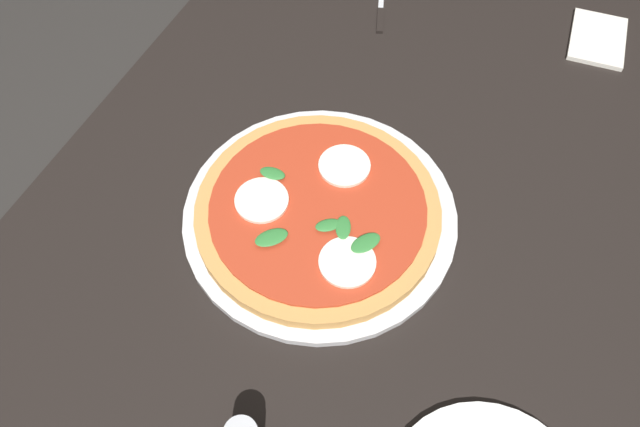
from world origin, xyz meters
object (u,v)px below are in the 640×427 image
at_px(serving_tray, 320,215).
at_px(napkin, 598,39).
at_px(dining_table, 319,310).
at_px(knife, 381,8).
at_px(pizza, 318,211).

bearing_deg(serving_tray, napkin, -29.03).
xyz_separation_m(serving_tray, napkin, (0.52, -0.29, -0.00)).
height_order(dining_table, knife, knife).
distance_m(dining_table, pizza, 0.15).
relative_size(serving_tray, pizza, 1.13).
xyz_separation_m(serving_tray, knife, (0.45, 0.08, -0.00)).
bearing_deg(pizza, napkin, -28.87).
xyz_separation_m(pizza, napkin, (0.53, -0.29, -0.02)).
distance_m(serving_tray, knife, 0.46).
relative_size(dining_table, pizza, 4.53).
bearing_deg(serving_tray, pizza, 169.62).
height_order(dining_table, serving_tray, serving_tray).
xyz_separation_m(serving_tray, pizza, (-0.01, 0.00, 0.02)).
height_order(serving_tray, pizza, pizza).
bearing_deg(napkin, knife, 101.14).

